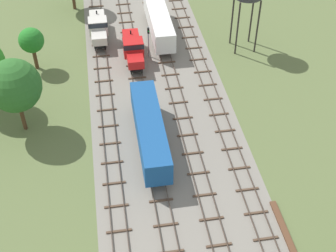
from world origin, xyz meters
name	(u,v)px	position (x,y,z in m)	size (l,w,h in m)	color
ground_plane	(143,29)	(0.00, 56.00, 0.00)	(480.00, 480.00, 0.00)	#5B6B3D
ballast_bed	(143,29)	(0.00, 56.00, 0.00)	(17.27, 176.00, 0.01)	gray
track_far_left	(98,29)	(-6.63, 57.00, 0.14)	(2.40, 126.00, 0.29)	#47382D
track_left	(127,27)	(-2.21, 57.00, 0.14)	(2.40, 126.00, 0.29)	#47382D
track_centre_left	(156,24)	(2.21, 57.00, 0.14)	(2.40, 126.00, 0.29)	#47382D
track_centre	(184,22)	(6.63, 57.00, 0.14)	(2.40, 126.00, 0.29)	#47382D
freight_boxcar_left_nearest	(150,130)	(-2.21, 30.46, 2.45)	(2.87, 14.00, 3.60)	#194C8C
shunter_loco_left_near	(133,48)	(-2.21, 47.88, 2.01)	(2.74, 8.46, 3.10)	red
freight_boxcar_centre_left_mid	(159,20)	(2.22, 53.95, 2.45)	(2.87, 14.00, 3.60)	white
shunter_loco_far_left_midfar	(98,26)	(-6.63, 54.42, 2.01)	(2.74, 8.46, 3.10)	beige
signal_post_nearest	(148,38)	(0.00, 48.44, 3.01)	(0.28, 0.47, 4.67)	gray
lineside_tree_0	(14,86)	(-16.16, 35.70, 6.16)	(5.93, 5.93, 9.15)	#4C331E
lineside_tree_2	(31,41)	(-15.38, 48.10, 4.26)	(3.31, 3.31, 5.97)	#4C331E
spare_rail_bundle	(290,244)	(8.63, 15.50, 0.12)	(0.60, 10.00, 0.24)	brown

